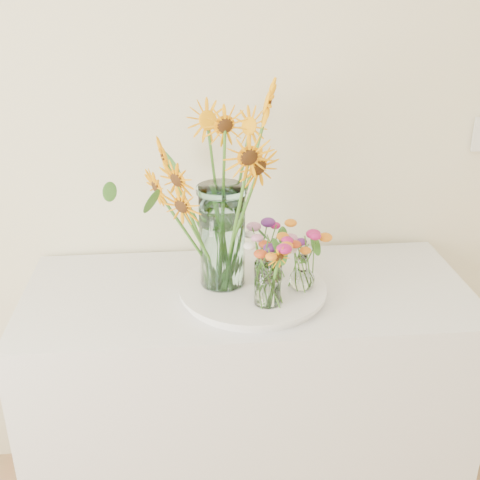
{
  "coord_description": "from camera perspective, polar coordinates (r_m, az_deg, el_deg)",
  "views": [
    {
      "loc": [
        -0.3,
        0.28,
        1.81
      ],
      "look_at": [
        -0.15,
        1.87,
        1.1
      ],
      "focal_mm": 45.0,
      "sensor_mm": 36.0,
      "label": 1
    }
  ],
  "objects": [
    {
      "name": "wildflower_posy_a",
      "position": [
        1.71,
        2.69,
        -2.85
      ],
      "size": [
        0.18,
        0.18,
        0.23
      ],
      "primitive_type": null,
      "color": "orange",
      "rests_on": "tray"
    },
    {
      "name": "mason_jar",
      "position": [
        1.8,
        -1.69,
        0.33
      ],
      "size": [
        0.17,
        0.17,
        0.32
      ],
      "primitive_type": "cylinder",
      "rotation": [
        0.0,
        0.0,
        0.33
      ],
      "color": "#C1F2F3",
      "rests_on": "tray"
    },
    {
      "name": "tray",
      "position": [
        1.86,
        1.22,
        -4.91
      ],
      "size": [
        0.43,
        0.43,
        0.02
      ],
      "primitive_type": "cylinder",
      "color": "white",
      "rests_on": "counter"
    },
    {
      "name": "small_vase_b",
      "position": [
        1.83,
        5.92,
        -3.07
      ],
      "size": [
        0.1,
        0.1,
        0.11
      ],
      "primitive_type": null,
      "rotation": [
        0.0,
        0.0,
        0.37
      ],
      "color": "white",
      "rests_on": "tray"
    },
    {
      "name": "counter",
      "position": [
        2.15,
        0.7,
        -15.24
      ],
      "size": [
        1.4,
        0.6,
        0.9
      ],
      "primitive_type": "cube",
      "color": "white",
      "rests_on": "ground_plane"
    },
    {
      "name": "small_vase_a",
      "position": [
        1.73,
        2.66,
        -4.17
      ],
      "size": [
        0.09,
        0.09,
        0.14
      ],
      "primitive_type": "cylinder",
      "rotation": [
        0.0,
        0.0,
        -0.14
      ],
      "color": "white",
      "rests_on": "tray"
    },
    {
      "name": "sunflower_bouquet",
      "position": [
        1.75,
        -1.75,
        4.96
      ],
      "size": [
        1.03,
        1.03,
        0.63
      ],
      "primitive_type": null,
      "rotation": [
        0.0,
        0.0,
        0.33
      ],
      "color": "#FFA105",
      "rests_on": "tray"
    },
    {
      "name": "wildflower_posy_b",
      "position": [
        1.81,
        5.98,
        -1.8
      ],
      "size": [
        0.19,
        0.19,
        0.2
      ],
      "primitive_type": null,
      "color": "orange",
      "rests_on": "tray"
    },
    {
      "name": "small_vase_c",
      "position": [
        1.9,
        2.84,
        -2.05
      ],
      "size": [
        0.08,
        0.08,
        0.11
      ],
      "primitive_type": "cylinder",
      "rotation": [
        0.0,
        0.0,
        -0.43
      ],
      "color": "white",
      "rests_on": "tray"
    },
    {
      "name": "wildflower_posy_c",
      "position": [
        1.88,
        2.86,
        -0.81
      ],
      "size": [
        0.21,
        0.21,
        0.2
      ],
      "primitive_type": null,
      "color": "orange",
      "rests_on": "tray"
    }
  ]
}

